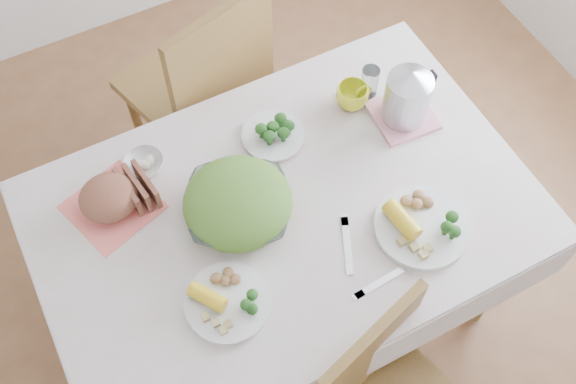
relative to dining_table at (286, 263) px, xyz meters
name	(u,v)px	position (x,y,z in m)	size (l,w,h in m)	color
floor	(286,302)	(0.00, 0.00, -0.38)	(3.60, 3.60, 0.00)	brown
dining_table	(286,263)	(0.00, 0.00, 0.00)	(1.40, 0.90, 0.75)	brown
tablecloth	(285,210)	(0.00, 0.00, 0.38)	(1.50, 1.00, 0.01)	beige
chair_far	(194,91)	(0.01, 0.80, 0.09)	(0.47, 0.47, 1.03)	brown
salad_bowl	(238,207)	(-0.13, 0.05, 0.42)	(0.31, 0.31, 0.08)	white
dinner_plate_left	(228,302)	(-0.28, -0.20, 0.40)	(0.25, 0.25, 0.02)	white
dinner_plate_right	(421,227)	(0.33, -0.25, 0.40)	(0.29, 0.29, 0.02)	white
broccoli_plate	(273,136)	(0.09, 0.26, 0.40)	(0.21, 0.21, 0.02)	beige
napkin	(113,207)	(-0.46, 0.25, 0.39)	(0.24, 0.24, 0.00)	#FF7166
bread_loaf	(109,198)	(-0.46, 0.25, 0.45)	(0.18, 0.17, 0.11)	brown
fruit_bowl	(144,164)	(-0.32, 0.34, 0.41)	(0.13, 0.13, 0.04)	white
yellow_mug	(352,96)	(0.38, 0.26, 0.43)	(0.11, 0.11, 0.09)	yellow
glass_tumbler	(370,80)	(0.46, 0.27, 0.45)	(0.06, 0.06, 0.11)	white
pink_tray	(403,115)	(0.51, 0.13, 0.40)	(0.19, 0.19, 0.02)	pink
electric_kettle	(408,94)	(0.51, 0.13, 0.51)	(0.15, 0.15, 0.21)	#B2B5BA
fork_right	(347,245)	(0.11, -0.19, 0.39)	(0.02, 0.19, 0.00)	silver
knife	(381,282)	(0.13, -0.34, 0.39)	(0.02, 0.18, 0.00)	silver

